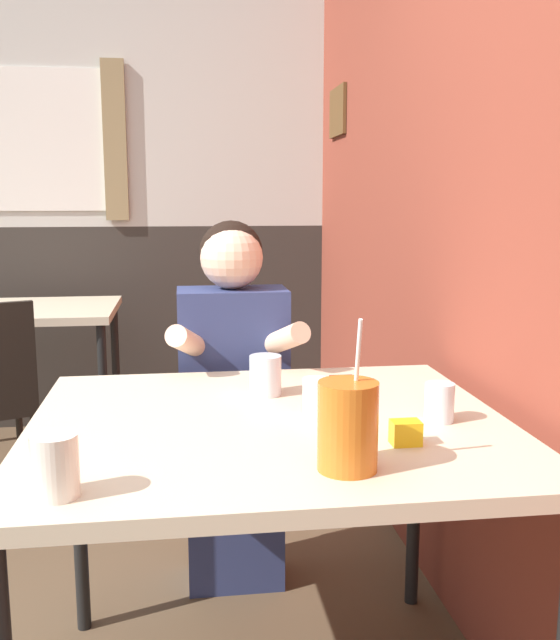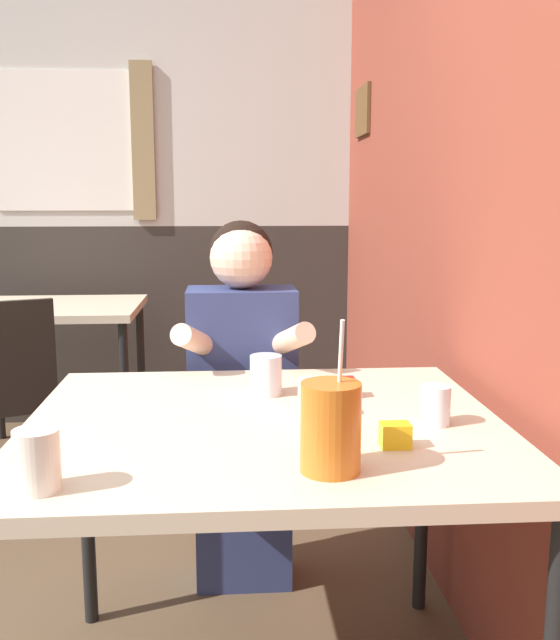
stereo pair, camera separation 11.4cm
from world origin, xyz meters
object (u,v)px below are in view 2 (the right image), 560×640
object	(u,v)px
cocktail_pitcher	(331,427)
chair_near_window	(0,390)
background_table	(53,323)
person_seated	(242,399)
main_table	(264,445)

from	to	relation	value
cocktail_pitcher	chair_near_window	bearing A→B (deg)	125.60
background_table	cocktail_pitcher	xyz separation A→B (m)	(1.02, -2.16, 0.17)
background_table	cocktail_pitcher	size ratio (longest dim) A/B	2.86
background_table	person_seated	world-z (taller)	person_seated
background_table	person_seated	bearing A→B (deg)	-53.94
main_table	chair_near_window	xyz separation A→B (m)	(-0.97, 1.18, -0.17)
main_table	background_table	world-z (taller)	same
background_table	person_seated	xyz separation A→B (m)	(0.88, -1.20, -0.05)
main_table	cocktail_pitcher	bearing A→B (deg)	-71.41
chair_near_window	person_seated	distance (m)	1.08
main_table	chair_near_window	size ratio (longest dim) A/B	1.23
main_table	background_table	distance (m)	2.06
person_seated	cocktail_pitcher	xyz separation A→B (m)	(0.14, -0.96, 0.22)
chair_near_window	person_seated	xyz separation A→B (m)	(0.93, -0.54, 0.10)
chair_near_window	cocktail_pitcher	world-z (taller)	cocktail_pitcher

